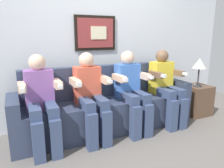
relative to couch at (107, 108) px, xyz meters
The scene contains 10 objects.
ground_plane 0.45m from the couch, 90.00° to the right, with size 6.40×6.40×0.00m, color #66605B.
back_wall_assembly 1.08m from the couch, 89.98° to the left, with size 4.92×0.10×2.60m.
couch is the anchor object (origin of this frame).
person_leftmost 0.95m from the couch, 169.25° to the right, with size 0.46×0.56×1.11m.
person_left_center 0.45m from the couch, 150.34° to the right, with size 0.46×0.56×1.11m.
person_right_center 0.45m from the couch, 29.68° to the right, with size 0.46×0.56×1.11m.
person_rightmost 0.95m from the couch, 10.75° to the right, with size 0.46×0.56×1.11m.
side_table_right 1.62m from the couch, ahead, with size 0.40×0.40×0.50m.
table_lamp 1.67m from the couch, ahead, with size 0.22×0.22×0.46m.
spare_remote_on_table 1.60m from the couch, ahead, with size 0.04×0.13×0.02m, color white.
Camera 1 is at (-1.14, -2.28, 1.32)m, focal length 34.01 mm.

